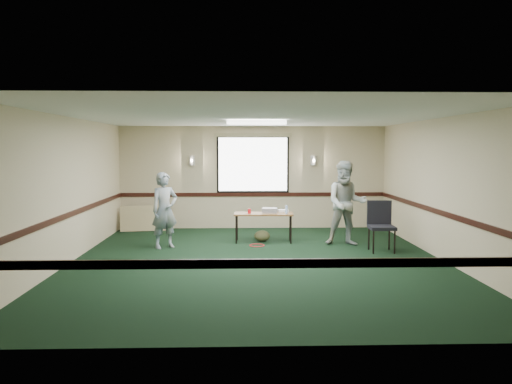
{
  "coord_description": "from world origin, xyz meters",
  "views": [
    {
      "loc": [
        -0.32,
        -9.18,
        2.12
      ],
      "look_at": [
        0.0,
        1.3,
        1.2
      ],
      "focal_mm": 35.0,
      "sensor_mm": 36.0,
      "label": 1
    }
  ],
  "objects_px": {
    "projector": "(270,210)",
    "conference_chair": "(381,222)",
    "person_right": "(346,203)",
    "folding_table": "(264,215)",
    "person_left": "(165,210)"
  },
  "relations": [
    {
      "from": "folding_table",
      "to": "person_left",
      "type": "xyz_separation_m",
      "value": [
        -2.13,
        -0.58,
        0.19
      ]
    },
    {
      "from": "folding_table",
      "to": "person_right",
      "type": "bearing_deg",
      "value": -10.18
    },
    {
      "from": "conference_chair",
      "to": "person_left",
      "type": "xyz_separation_m",
      "value": [
        -4.51,
        0.44,
        0.2
      ]
    },
    {
      "from": "person_left",
      "to": "person_right",
      "type": "distance_m",
      "value": 3.93
    },
    {
      "from": "projector",
      "to": "conference_chair",
      "type": "relative_size",
      "value": 0.32
    },
    {
      "from": "folding_table",
      "to": "projector",
      "type": "height_order",
      "value": "projector"
    },
    {
      "from": "conference_chair",
      "to": "person_right",
      "type": "xyz_separation_m",
      "value": [
        -0.59,
        0.63,
        0.32
      ]
    },
    {
      "from": "person_left",
      "to": "person_right",
      "type": "xyz_separation_m",
      "value": [
        3.92,
        0.18,
        0.12
      ]
    },
    {
      "from": "projector",
      "to": "person_right",
      "type": "xyz_separation_m",
      "value": [
        1.65,
        -0.44,
        0.21
      ]
    },
    {
      "from": "folding_table",
      "to": "person_left",
      "type": "bearing_deg",
      "value": -162.16
    },
    {
      "from": "projector",
      "to": "conference_chair",
      "type": "distance_m",
      "value": 2.48
    },
    {
      "from": "conference_chair",
      "to": "person_right",
      "type": "distance_m",
      "value": 0.91
    },
    {
      "from": "folding_table",
      "to": "person_left",
      "type": "relative_size",
      "value": 0.83
    },
    {
      "from": "folding_table",
      "to": "person_right",
      "type": "height_order",
      "value": "person_right"
    },
    {
      "from": "projector",
      "to": "conference_chair",
      "type": "height_order",
      "value": "conference_chair"
    }
  ]
}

